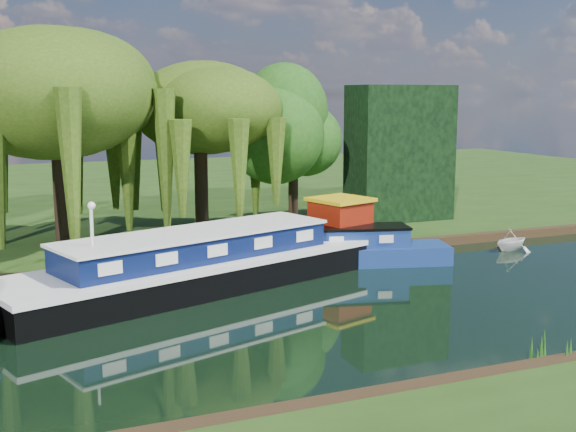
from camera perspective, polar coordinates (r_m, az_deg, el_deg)
name	(u,v)px	position (r m, az deg, el deg)	size (l,w,h in m)	color
ground	(122,335)	(24.96, -13.02, -9.11)	(120.00, 120.00, 0.00)	black
far_bank	(46,196)	(58.03, -18.60, 1.47)	(120.00, 52.00, 0.45)	#1B360E
dutch_barge	(221,261)	(30.56, -5.35, -3.56)	(19.02, 9.77, 3.93)	black
narrowboat	(308,251)	(33.71, 1.60, -2.77)	(13.50, 5.53, 1.95)	navy
white_cruiser	(511,250)	(38.86, 17.22, -2.59)	(2.02, 2.34, 1.23)	silver
willow_left	(56,97)	(36.11, -17.88, 8.97)	(8.44, 8.44, 10.12)	black
willow_right	(200,121)	(37.83, -6.97, 7.43)	(6.84, 6.84, 8.33)	black
tree_far_right	(293,132)	(40.18, 0.42, 6.65)	(4.79, 4.79, 7.84)	black
conifer_hedge	(399,153)	(43.86, 8.80, 4.95)	(6.00, 3.00, 8.00)	black
lamppost	(92,214)	(34.59, -15.23, 0.13)	(0.36, 0.36, 2.56)	silver
mooring_posts	(76,256)	(32.70, -16.39, -3.08)	(19.16, 0.16, 1.00)	silver
reeds_near	(424,368)	(20.37, 10.66, -11.73)	(33.70, 1.50, 1.10)	#194A13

